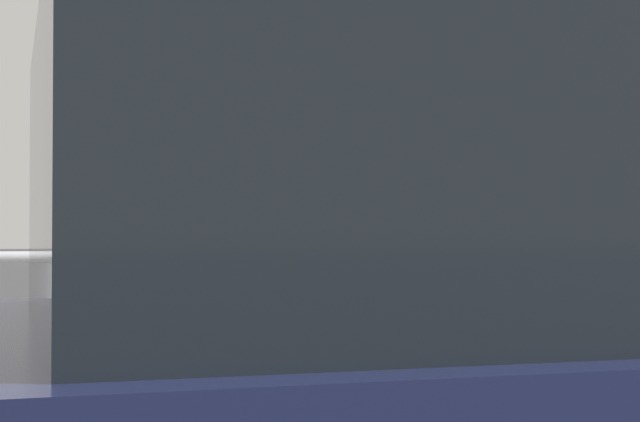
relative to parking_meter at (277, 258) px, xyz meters
The scene contains 4 objects.
parking_meter is the anchor object (origin of this frame).
pedestrian_at_meter 0.60m from the parking_meter, ahead, with size 0.65×0.60×1.79m.
parked_sedan_navy 1.70m from the parking_meter, 87.30° to the right, with size 4.62×1.86×1.76m.
background_railing 1.55m from the parking_meter, 91.98° to the left, with size 24.06×0.06×1.08m.
Camera 1 is at (-0.89, -3.33, 1.31)m, focal length 56.30 mm.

